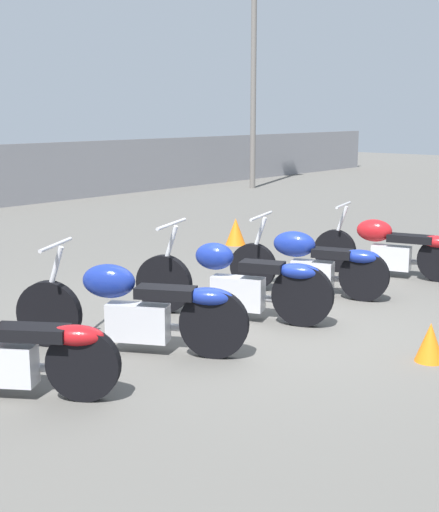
{
  "coord_description": "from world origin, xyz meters",
  "views": [
    {
      "loc": [
        -5.77,
        -4.37,
        2.18
      ],
      "look_at": [
        0.0,
        0.53,
        0.65
      ],
      "focal_mm": 50.0,
      "sensor_mm": 36.0,
      "label": 1
    }
  ],
  "objects": [
    {
      "name": "light_pole_right",
      "position": [
        10.79,
        8.42,
        4.48
      ],
      "size": [
        0.7,
        0.35,
        7.6
      ],
      "color": "slate",
      "rests_on": "ground_plane"
    },
    {
      "name": "traffic_cone_near",
      "position": [
        0.05,
        -1.89,
        0.18
      ],
      "size": [
        0.26,
        0.26,
        0.36
      ],
      "color": "orange",
      "rests_on": "ground_plane"
    },
    {
      "name": "motorcycle_slot_2",
      "position": [
        -0.04,
        0.26,
        0.41
      ],
      "size": [
        1.03,
        2.1,
        1.01
      ],
      "rotation": [
        0.0,
        0.0,
        0.36
      ],
      "color": "black",
      "rests_on": "ground_plane"
    },
    {
      "name": "motorcycle_slot_0",
      "position": [
        -2.87,
        0.32,
        0.4
      ],
      "size": [
        1.2,
        1.73,
        0.95
      ],
      "rotation": [
        0.0,
        0.0,
        0.58
      ],
      "color": "black",
      "rests_on": "ground_plane"
    },
    {
      "name": "ground_plane",
      "position": [
        0.0,
        0.0,
        0.0
      ],
      "size": [
        60.0,
        60.0,
        0.0
      ],
      "primitive_type": "plane",
      "color": "#5B5954"
    },
    {
      "name": "motorcycle_slot_3",
      "position": [
        1.33,
        0.22,
        0.41
      ],
      "size": [
        0.9,
        1.91,
        0.95
      ],
      "rotation": [
        0.0,
        0.0,
        0.31
      ],
      "color": "black",
      "rests_on": "ground_plane"
    },
    {
      "name": "motorcycle_slot_1",
      "position": [
        -1.47,
        0.3,
        0.43
      ],
      "size": [
        1.2,
        2.0,
        1.0
      ],
      "rotation": [
        0.0,
        0.0,
        0.5
      ],
      "color": "black",
      "rests_on": "ground_plane"
    },
    {
      "name": "traffic_cone_far",
      "position": [
        3.36,
        3.03,
        0.22
      ],
      "size": [
        0.34,
        0.34,
        0.45
      ],
      "color": "orange",
      "rests_on": "ground_plane"
    },
    {
      "name": "motorcycle_slot_4",
      "position": [
        2.87,
        -0.04,
        0.4
      ],
      "size": [
        0.78,
        1.97,
        0.95
      ],
      "rotation": [
        0.0,
        0.0,
        0.25
      ],
      "color": "black",
      "rests_on": "ground_plane"
    }
  ]
}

